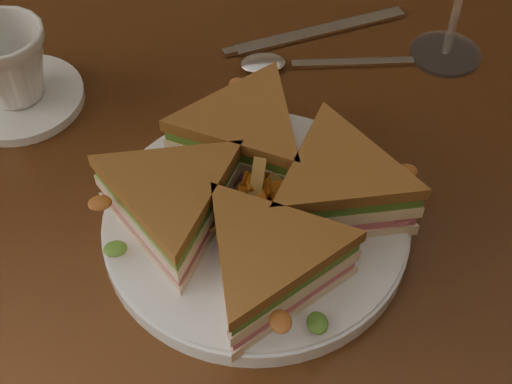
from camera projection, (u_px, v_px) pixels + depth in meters
table at (262, 217)px, 0.75m from camera, size 1.20×0.80×0.75m
plate at (256, 224)px, 0.61m from camera, size 0.26×0.26×0.02m
sandwich_wedges at (256, 196)px, 0.58m from camera, size 0.28×0.28×0.06m
crisps_mound at (256, 199)px, 0.58m from camera, size 0.09×0.09×0.05m
spoon at (285, 64)px, 0.75m from camera, size 0.18×0.03×0.01m
knife at (309, 34)px, 0.79m from camera, size 0.21×0.06×0.00m
saucer at (20, 98)px, 0.71m from camera, size 0.13×0.13×0.01m
coffee_cup at (8, 64)px, 0.68m from camera, size 0.11×0.11×0.08m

